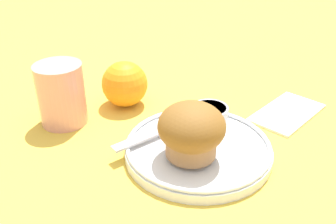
% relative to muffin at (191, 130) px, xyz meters
% --- Properties ---
extents(ground_plane, '(3.00, 3.00, 0.00)m').
position_rel_muffin_xyz_m(ground_plane, '(0.04, 0.02, -0.06)').
color(ground_plane, gold).
extents(plate, '(0.20, 0.20, 0.02)m').
position_rel_muffin_xyz_m(plate, '(0.03, 0.01, -0.05)').
color(plate, white).
rests_on(plate, ground_plane).
extents(muffin, '(0.09, 0.09, 0.07)m').
position_rel_muffin_xyz_m(muffin, '(0.00, 0.00, 0.00)').
color(muffin, '#9E7047').
rests_on(muffin, plate).
extents(cream_ramekin, '(0.06, 0.06, 0.02)m').
position_rel_muffin_xyz_m(cream_ramekin, '(0.08, 0.03, -0.02)').
color(cream_ramekin, silver).
rests_on(cream_ramekin, plate).
extents(berry_pair, '(0.03, 0.01, 0.01)m').
position_rel_muffin_xyz_m(berry_pair, '(0.02, 0.06, -0.03)').
color(berry_pair, maroon).
rests_on(berry_pair, plate).
extents(butter_knife, '(0.19, 0.04, 0.00)m').
position_rel_muffin_xyz_m(butter_knife, '(0.03, 0.06, -0.03)').
color(butter_knife, silver).
rests_on(butter_knife, plate).
extents(orange_fruit, '(0.08, 0.08, 0.08)m').
position_rel_muffin_xyz_m(orange_fruit, '(0.05, 0.19, -0.02)').
color(orange_fruit, orange).
rests_on(orange_fruit, ground_plane).
extents(juice_glass, '(0.07, 0.07, 0.10)m').
position_rel_muffin_xyz_m(juice_glass, '(-0.05, 0.22, -0.01)').
color(juice_glass, '#E5998C').
rests_on(juice_glass, ground_plane).
extents(folded_napkin, '(0.13, 0.07, 0.01)m').
position_rel_muffin_xyz_m(folded_napkin, '(0.22, -0.03, -0.05)').
color(folded_napkin, white).
rests_on(folded_napkin, ground_plane).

